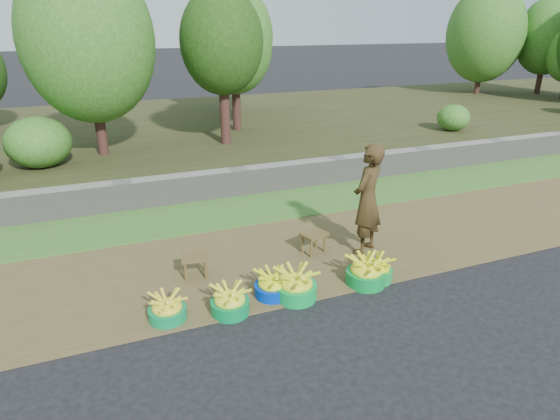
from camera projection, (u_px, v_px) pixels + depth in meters
name	position (u px, v px, depth m)	size (l,w,h in m)	color
ground_plane	(331.00, 297.00, 6.00)	(120.00, 120.00, 0.00)	black
dirt_shoulder	(293.00, 255.00, 7.07)	(80.00, 2.50, 0.02)	brown
grass_verge	(252.00, 208.00, 8.79)	(80.00, 1.50, 0.04)	#40762B
retaining_wall	(239.00, 182.00, 9.43)	(80.00, 0.35, 0.55)	gray
earth_bank	(190.00, 133.00, 13.67)	(80.00, 10.00, 0.50)	#35371A
vegetation	(290.00, 45.00, 13.03)	(35.11, 8.26, 4.50)	#39211B
basin_a	(167.00, 309.00, 5.49)	(0.45, 0.45, 0.33)	#098147
basin_b	(230.00, 302.00, 5.62)	(0.47, 0.47, 0.35)	#057E3E
basin_c	(273.00, 285.00, 5.97)	(0.47, 0.47, 0.35)	#0030C1
basin_d	(296.00, 285.00, 5.92)	(0.54, 0.54, 0.40)	#069C40
basin_e	(366.00, 272.00, 6.25)	(0.53, 0.53, 0.40)	#088A35
basin_f	(376.00, 269.00, 6.36)	(0.46, 0.46, 0.34)	#128D39
stool_left	(195.00, 260.00, 6.36)	(0.39, 0.32, 0.31)	brown
stool_right	(314.00, 237.00, 7.02)	(0.43, 0.38, 0.32)	brown
vendor_woman	(367.00, 200.00, 6.85)	(0.61, 0.40, 1.67)	black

